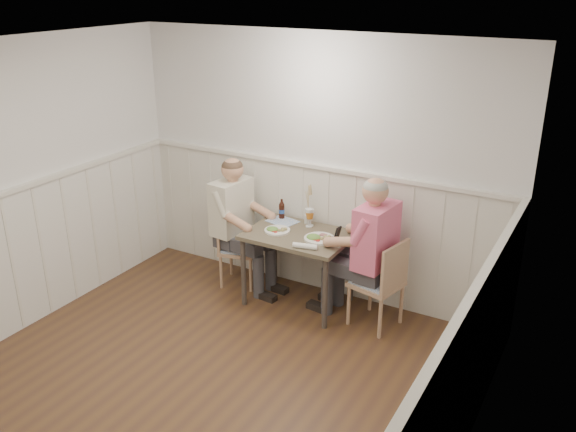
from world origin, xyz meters
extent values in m
plane|color=#4A3021|center=(0.00, 0.00, 0.00)|extent=(4.50, 4.50, 0.00)
cube|color=white|center=(0.00, 2.25, 1.30)|extent=(4.00, 0.04, 2.60)
cube|color=white|center=(2.00, 0.00, 1.30)|extent=(0.04, 4.50, 2.60)
cube|color=white|center=(0.00, 0.00, 2.59)|extent=(4.00, 4.50, 0.02)
cube|color=silver|center=(0.00, 2.23, 0.65)|extent=(3.98, 0.03, 1.30)
cube|color=silver|center=(1.99, 0.00, 0.65)|extent=(0.03, 4.48, 1.30)
cube|color=silver|center=(0.00, 2.22, 1.32)|extent=(3.98, 0.06, 0.04)
cube|color=silver|center=(1.97, 0.00, 1.32)|extent=(0.06, 4.48, 0.04)
cube|color=#564F43|center=(0.02, 1.84, 0.73)|extent=(0.99, 0.70, 0.04)
cylinder|color=#3F3833|center=(-0.42, 1.54, 0.35)|extent=(0.05, 0.05, 0.71)
cylinder|color=#3F3833|center=(-0.42, 2.14, 0.35)|extent=(0.05, 0.05, 0.71)
cylinder|color=#3F3833|center=(0.46, 1.54, 0.35)|extent=(0.05, 0.05, 0.71)
cylinder|color=#3F3833|center=(0.46, 2.14, 0.35)|extent=(0.05, 0.05, 0.71)
cube|color=tan|center=(0.84, 1.84, 0.42)|extent=(0.49, 0.49, 0.04)
cube|color=#4A77BA|center=(0.84, 1.84, 0.45)|extent=(0.44, 0.44, 0.03)
cube|color=tan|center=(1.02, 1.80, 0.65)|extent=(0.12, 0.41, 0.43)
cylinder|color=tan|center=(0.97, 1.63, 0.20)|extent=(0.04, 0.04, 0.40)
cylinder|color=tan|center=(0.63, 1.71, 0.20)|extent=(0.04, 0.04, 0.40)
cylinder|color=tan|center=(1.05, 1.97, 0.20)|extent=(0.04, 0.04, 0.40)
cylinder|color=tan|center=(0.71, 2.05, 0.20)|extent=(0.04, 0.04, 0.40)
cube|color=tan|center=(-0.71, 1.91, 0.39)|extent=(0.46, 0.46, 0.04)
cube|color=#4A77BA|center=(-0.71, 1.91, 0.42)|extent=(0.42, 0.42, 0.03)
cube|color=tan|center=(-0.87, 1.86, 0.60)|extent=(0.13, 0.37, 0.39)
cylinder|color=tan|center=(-0.91, 2.02, 0.18)|extent=(0.03, 0.03, 0.37)
cylinder|color=tan|center=(-0.59, 2.11, 0.18)|extent=(0.03, 0.03, 0.37)
cylinder|color=tan|center=(-0.82, 1.71, 0.18)|extent=(0.03, 0.03, 0.37)
cylinder|color=tan|center=(-0.51, 1.80, 0.18)|extent=(0.03, 0.03, 0.37)
cube|color=#3F3F47|center=(0.79, 1.85, 0.24)|extent=(0.51, 0.47, 0.48)
cube|color=#3F3F47|center=(0.58, 1.87, 0.54)|extent=(0.49, 0.43, 0.14)
cube|color=#F96484|center=(0.79, 1.85, 0.89)|extent=(0.31, 0.49, 0.58)
sphere|color=tan|center=(0.79, 1.85, 1.31)|extent=(0.23, 0.23, 0.23)
sphere|color=#A5A5A0|center=(0.79, 1.85, 1.34)|extent=(0.22, 0.22, 0.22)
cube|color=black|center=(0.41, 1.89, 0.90)|extent=(0.03, 0.08, 0.14)
cube|color=#3F3F47|center=(-0.76, 1.89, 0.23)|extent=(0.49, 0.45, 0.46)
cube|color=#3F3F47|center=(-0.56, 1.87, 0.52)|extent=(0.47, 0.41, 0.13)
cube|color=beige|center=(-0.76, 1.89, 0.86)|extent=(0.29, 0.47, 0.56)
sphere|color=tan|center=(-0.76, 1.89, 1.26)|extent=(0.22, 0.22, 0.22)
sphere|color=#4C3828|center=(-0.76, 1.89, 1.29)|extent=(0.21, 0.21, 0.21)
cylinder|color=white|center=(0.26, 1.81, 0.76)|extent=(0.29, 0.29, 0.02)
ellipsoid|color=#3F722D|center=(0.22, 1.78, 0.80)|extent=(0.14, 0.12, 0.05)
sphere|color=tan|center=(0.33, 1.82, 0.79)|extent=(0.04, 0.04, 0.04)
cube|color=#985A59|center=(0.28, 1.88, 0.78)|extent=(0.09, 0.05, 0.01)
cylinder|color=white|center=(0.34, 1.88, 0.79)|extent=(0.06, 0.06, 0.03)
cylinder|color=white|center=(-0.18, 1.79, 0.76)|extent=(0.25, 0.25, 0.02)
ellipsoid|color=#3F722D|center=(-0.22, 1.76, 0.79)|extent=(0.12, 0.10, 0.05)
sphere|color=tan|center=(-0.13, 1.80, 0.78)|extent=(0.03, 0.03, 0.03)
cylinder|color=silver|center=(0.03, 2.04, 0.75)|extent=(0.07, 0.07, 0.01)
cylinder|color=silver|center=(0.03, 2.04, 0.80)|extent=(0.01, 0.01, 0.08)
cone|color=orange|center=(0.03, 2.04, 0.87)|extent=(0.07, 0.07, 0.07)
cylinder|color=silver|center=(0.03, 2.04, 0.92)|extent=(0.07, 0.07, 0.03)
cylinder|color=silver|center=(0.03, 2.07, 0.75)|extent=(0.06, 0.06, 0.01)
cylinder|color=silver|center=(0.03, 2.07, 0.79)|extent=(0.01, 0.01, 0.08)
cone|color=orange|center=(0.03, 2.07, 0.86)|extent=(0.07, 0.07, 0.07)
cylinder|color=silver|center=(0.03, 2.07, 0.91)|extent=(0.07, 0.07, 0.03)
cylinder|color=black|center=(-0.31, 2.10, 0.83)|extent=(0.06, 0.06, 0.15)
cone|color=black|center=(-0.31, 2.10, 0.92)|extent=(0.06, 0.06, 0.04)
cylinder|color=black|center=(-0.31, 2.10, 0.94)|extent=(0.02, 0.02, 0.03)
cylinder|color=#274FA2|center=(-0.31, 2.10, 0.83)|extent=(0.06, 0.06, 0.04)
cylinder|color=white|center=(0.24, 1.57, 0.77)|extent=(0.23, 0.10, 0.05)
cylinder|color=silver|center=(-0.03, 2.11, 0.80)|extent=(0.05, 0.05, 0.09)
cylinder|color=tan|center=(-0.03, 2.11, 0.95)|extent=(0.03, 0.03, 0.29)
cone|color=tan|center=(-0.03, 2.11, 1.13)|extent=(0.04, 0.04, 0.10)
cube|color=#4A77BA|center=(-0.26, 2.03, 0.75)|extent=(0.33, 0.29, 0.01)
camera|label=1|loc=(2.57, -2.89, 3.07)|focal=38.00mm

